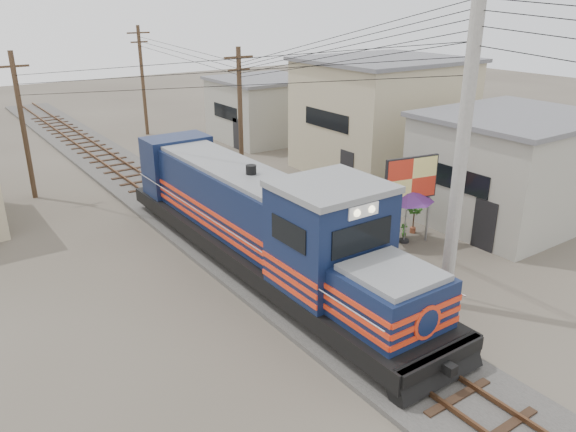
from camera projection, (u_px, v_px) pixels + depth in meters
ground at (352, 330)px, 16.61m from camera, size 120.00×120.00×0.00m
ballast at (200, 224)px, 24.23m from camera, size 3.60×70.00×0.16m
track at (199, 220)px, 24.16m from camera, size 1.15×70.00×0.12m
locomotive at (261, 223)px, 19.74m from camera, size 3.07×16.70×4.14m
utility_pole_main at (462, 153)px, 16.28m from camera, size 0.40×0.40×10.00m
wooden_pole_mid at (240, 115)px, 28.38m from camera, size 1.60×0.24×7.00m
wooden_pole_far at (143, 79)px, 39.16m from camera, size 1.60×0.24×7.50m
wooden_pole_left at (23, 124)px, 26.38m from camera, size 1.60×0.24×7.00m
power_lines at (203, 46)px, 20.29m from camera, size 9.65×19.00×3.30m
shophouse_front at (511, 168)px, 24.17m from camera, size 7.35×6.30×4.70m
shophouse_mid at (383, 115)px, 31.32m from camera, size 8.40×7.35×6.20m
shophouse_back at (264, 109)px, 38.53m from camera, size 6.30×6.30×4.20m
billboard at (411, 181)px, 21.50m from camera, size 2.31×0.57×3.59m
market_umbrella at (408, 194)px, 21.91m from camera, size 2.18×2.18×2.33m
vendor at (351, 194)px, 25.44m from camera, size 0.74×0.61×1.75m
plant_nursery at (356, 226)px, 22.88m from camera, size 3.36×3.37×1.13m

